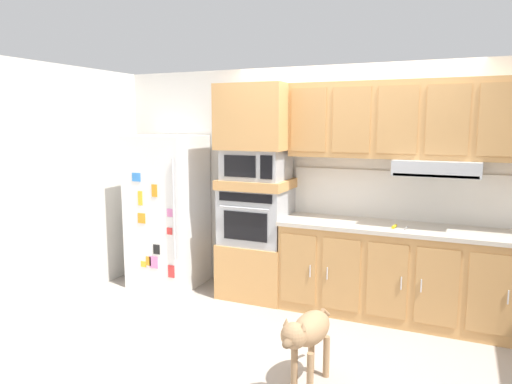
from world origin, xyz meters
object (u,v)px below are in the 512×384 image
(built_in_oven, at_px, (256,215))
(dog, at_px, (308,333))
(screwdriver, at_px, (395,227))
(microwave, at_px, (256,164))
(refrigerator, at_px, (168,211))

(built_in_oven, bearing_deg, dog, -55.16)
(screwdriver, relative_size, dog, 0.19)
(microwave, bearing_deg, screwdriver, -4.33)
(refrigerator, xyz_separation_m, screwdriver, (2.59, -0.04, 0.05))
(refrigerator, relative_size, dog, 2.30)
(refrigerator, relative_size, built_in_oven, 2.51)
(microwave, height_order, dog, microwave)
(refrigerator, height_order, screwdriver, refrigerator)
(dog, bearing_deg, microwave, -138.36)
(microwave, xyz_separation_m, screwdriver, (1.48, -0.11, -0.53))
(microwave, bearing_deg, refrigerator, -176.50)
(built_in_oven, height_order, screwdriver, built_in_oven)
(built_in_oven, xyz_separation_m, dog, (1.08, -1.56, -0.48))
(microwave, relative_size, screwdriver, 4.54)
(screwdriver, height_order, dog, screwdriver)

